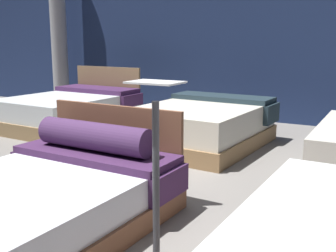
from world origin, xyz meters
The scene contains 7 objects.
ground_plane centered at (0.00, 0.00, -0.01)m, with size 18.00×18.00×0.02m, color gray.
showroom_back_wall centered at (0.00, 4.04, 1.75)m, with size 18.00×0.06×3.50m, color navy.
bed_1 centered at (0.05, -0.96, 0.23)m, with size 1.58×2.05×0.82m.
bed_3 centered at (-2.36, 2.00, 0.27)m, with size 1.63×2.13×0.94m.
bed_4 centered at (0.04, 1.91, 0.28)m, with size 1.62×2.00×0.61m.
price_sign centered at (1.17, -1.17, 0.46)m, with size 0.28×0.24×1.17m.
support_pillar centered at (-4.08, 3.61, 1.75)m, with size 0.33×0.33×3.50m, color #99999E.
Camera 1 is at (2.29, -3.03, 1.38)m, focal length 43.92 mm.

